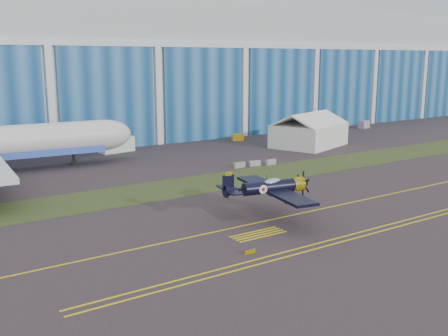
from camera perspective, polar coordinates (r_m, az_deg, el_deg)
ground at (r=71.50m, az=11.26°, el=-2.70°), size 260.00×260.00×0.00m
grass_median at (r=81.65m, az=4.31°, el=-0.68°), size 260.00×10.00×0.02m
hangar at (r=130.13m, az=-11.76°, el=10.39°), size 220.00×45.70×30.00m
taxiway_centreline at (r=68.20m, az=14.23°, el=-3.53°), size 200.00×0.20×0.02m
edge_line_near at (r=62.56m, az=20.72°, el=-5.34°), size 80.00×0.20×0.02m
edge_line_far at (r=63.11m, az=19.98°, el=-5.14°), size 80.00×0.20×0.02m
hold_short_ladder at (r=54.18m, az=3.76°, el=-7.20°), size 6.00×2.40×0.02m
guard_board_left at (r=48.93m, az=2.82°, el=-9.11°), size 1.20×0.15×0.35m
warbird at (r=58.47m, az=4.93°, el=-2.07°), size 14.07×16.02×4.20m
tent at (r=108.71m, az=9.25°, el=4.18°), size 17.79×15.31×6.98m
shipping_container at (r=102.88m, az=-11.61°, el=2.51°), size 6.96×3.65×2.87m
tug at (r=115.17m, az=1.50°, el=3.36°), size 2.83×2.30×1.42m
gse_box at (r=140.76m, az=14.98°, el=4.61°), size 3.51×2.38×1.93m
barrier_a at (r=86.32m, az=1.69°, el=0.32°), size 2.03×0.69×0.90m
barrier_b at (r=87.79m, az=3.37°, el=0.50°), size 2.06×0.83×0.90m
barrier_c at (r=88.99m, az=5.11°, el=0.63°), size 2.05×0.78×0.90m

